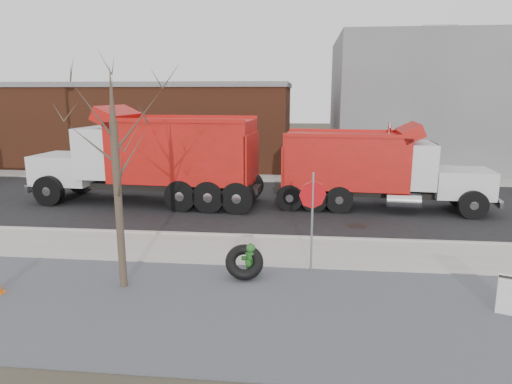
# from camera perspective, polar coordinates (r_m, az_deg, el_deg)

# --- Properties ---
(ground) EXTENTS (120.00, 120.00, 0.00)m
(ground) POSITION_cam_1_polar(r_m,az_deg,el_deg) (13.38, 1.08, -7.87)
(ground) COLOR #383328
(ground) RESTS_ON ground
(gravel_verge) EXTENTS (60.00, 5.00, 0.03)m
(gravel_verge) POSITION_cam_1_polar(r_m,az_deg,el_deg) (10.17, -0.70, -14.54)
(gravel_verge) COLOR slate
(gravel_verge) RESTS_ON ground
(sidewalk) EXTENTS (60.00, 2.50, 0.06)m
(sidewalk) POSITION_cam_1_polar(r_m,az_deg,el_deg) (13.60, 1.17, -7.39)
(sidewalk) COLOR #9E9B93
(sidewalk) RESTS_ON ground
(curb) EXTENTS (60.00, 0.15, 0.11)m
(curb) POSITION_cam_1_polar(r_m,az_deg,el_deg) (14.82, 1.60, -5.62)
(curb) COLOR #9E9B93
(curb) RESTS_ON ground
(road) EXTENTS (60.00, 9.40, 0.02)m
(road) POSITION_cam_1_polar(r_m,az_deg,el_deg) (19.40, 2.70, -1.46)
(road) COLOR black
(road) RESTS_ON ground
(far_sidewalk) EXTENTS (60.00, 2.00, 0.06)m
(far_sidewalk) POSITION_cam_1_polar(r_m,az_deg,el_deg) (24.96, 3.48, 1.67)
(far_sidewalk) COLOR #9E9B93
(far_sidewalk) RESTS_ON ground
(building_grey) EXTENTS (12.00, 10.00, 8.00)m
(building_grey) POSITION_cam_1_polar(r_m,az_deg,el_deg) (31.54, 20.96, 10.36)
(building_grey) COLOR gray
(building_grey) RESTS_ON ground
(building_brick) EXTENTS (20.20, 8.20, 5.30)m
(building_brick) POSITION_cam_1_polar(r_m,az_deg,el_deg) (31.59, -14.64, 8.32)
(building_brick) COLOR brown
(building_brick) RESTS_ON ground
(bare_tree) EXTENTS (3.20, 3.20, 5.20)m
(bare_tree) POSITION_cam_1_polar(r_m,az_deg,el_deg) (10.88, -17.21, 4.81)
(bare_tree) COLOR #382D23
(bare_tree) RESTS_ON ground
(fire_hydrant) EXTENTS (0.49, 0.47, 0.86)m
(fire_hydrant) POSITION_cam_1_polar(r_m,az_deg,el_deg) (11.84, -0.68, -8.57)
(fire_hydrant) COLOR #2E6D29
(fire_hydrant) RESTS_ON ground
(truck_tire) EXTENTS (1.13, 1.06, 0.86)m
(truck_tire) POSITION_cam_1_polar(r_m,az_deg,el_deg) (11.66, -1.46, -8.73)
(truck_tire) COLOR black
(truck_tire) RESTS_ON ground
(stop_sign) EXTENTS (0.69, 0.28, 2.66)m
(stop_sign) POSITION_cam_1_polar(r_m,az_deg,el_deg) (11.65, 7.08, -1.65)
(stop_sign) COLOR gray
(stop_sign) RESTS_ON ground
(dump_truck_red_a) EXTENTS (8.54, 2.88, 3.43)m
(dump_truck_red_a) POSITION_cam_1_polar(r_m,az_deg,el_deg) (18.88, 14.35, 3.16)
(dump_truck_red_a) COLOR black
(dump_truck_red_a) RESTS_ON ground
(dump_truck_red_b) EXTENTS (9.79, 3.32, 4.04)m
(dump_truck_red_b) POSITION_cam_1_polar(r_m,az_deg,el_deg) (19.62, -12.64, 4.50)
(dump_truck_red_b) COLOR black
(dump_truck_red_b) RESTS_ON ground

